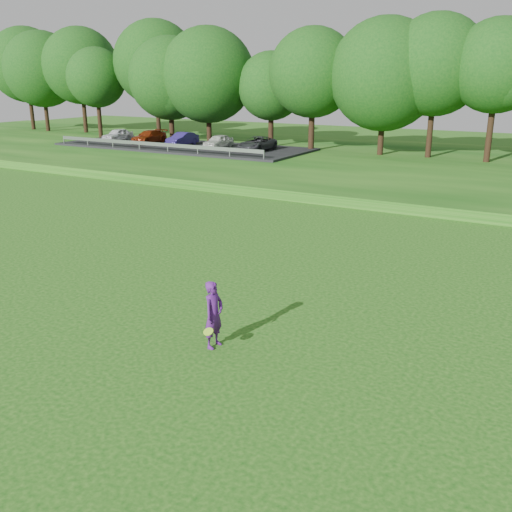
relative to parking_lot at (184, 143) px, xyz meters
The scene contains 6 objects.
ground 40.48m from the parking_lot, 54.18° to the right, with size 140.00×140.00×0.00m, color #10480D.
berm 23.72m from the parking_lot, ahead, with size 130.00×30.00×0.60m, color #10480D.
walking_path 26.94m from the parking_lot, 28.42° to the right, with size 130.00×1.60×0.04m, color gray.
treeline 25.25m from the parking_lot, 12.36° to the left, with size 104.00×7.00×15.00m, color #0E3F10, non-canonical shape.
parking_lot is the anchor object (origin of this frame).
woman 39.88m from the parking_lot, 52.22° to the right, with size 0.54×1.00×1.85m.
Camera 1 is at (8.63, -10.22, 6.95)m, focal length 40.00 mm.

